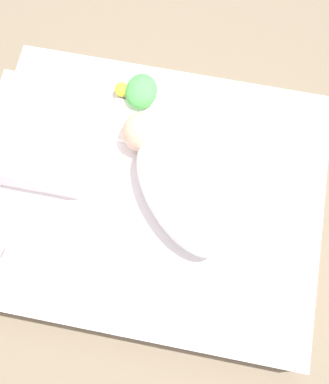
{
  "coord_description": "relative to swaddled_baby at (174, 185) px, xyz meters",
  "views": [
    {
      "loc": [
        -0.14,
        0.44,
        1.59
      ],
      "look_at": [
        -0.05,
        0.01,
        0.2
      ],
      "focal_mm": 42.0,
      "sensor_mm": 36.0,
      "label": 1
    }
  ],
  "objects": [
    {
      "name": "ground_plane",
      "position": [
        0.08,
        0.01,
        -0.23
      ],
      "size": [
        12.0,
        12.0,
        0.0
      ],
      "primitive_type": "plane",
      "color": "#7A6B56"
    },
    {
      "name": "bed_mattress",
      "position": [
        0.08,
        0.01,
        -0.15
      ],
      "size": [
        1.16,
        0.95,
        0.15
      ],
      "color": "white",
      "rests_on": "ground_plane"
    },
    {
      "name": "burp_cloth",
      "position": [
        0.17,
        -0.22,
        -0.06
      ],
      "size": [
        0.2,
        0.16,
        0.02
      ],
      "color": "white",
      "rests_on": "bed_mattress"
    },
    {
      "name": "swaddled_baby",
      "position": [
        0.0,
        0.0,
        0.0
      ],
      "size": [
        0.45,
        0.5,
        0.15
      ],
      "rotation": [
        0.0,
        0.0,
        5.41
      ],
      "color": "white",
      "rests_on": "bed_mattress"
    },
    {
      "name": "pillow",
      "position": [
        0.47,
        -0.1,
        -0.02
      ],
      "size": [
        0.34,
        0.37,
        0.11
      ],
      "color": "white",
      "rests_on": "bed_mattress"
    },
    {
      "name": "turtle_plush",
      "position": [
        0.18,
        -0.33,
        -0.03
      ],
      "size": [
        0.15,
        0.13,
        0.09
      ],
      "color": "#51B756",
      "rests_on": "bed_mattress"
    }
  ]
}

